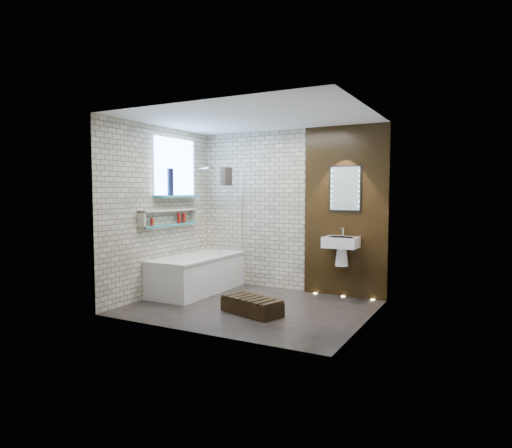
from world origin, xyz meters
The scene contains 15 objects.
ground centered at (0.00, 0.00, 0.00)m, with size 3.20×3.20×0.00m, color black.
room_shell centered at (0.00, 0.00, 1.30)m, with size 3.24×3.20×2.60m.
walnut_panel centered at (0.95, 1.27, 1.30)m, with size 1.30×0.06×2.60m, color black.
clerestory_window centered at (-1.57, 0.35, 1.90)m, with size 0.18×1.00×0.94m.
display_niche centered at (-1.53, 0.15, 1.20)m, with size 0.14×1.30×0.26m.
bathtub centered at (-1.22, 0.45, 0.29)m, with size 0.79×1.74×0.70m.
bath_screen centered at (-0.87, 0.89, 1.28)m, with size 0.01×0.78×1.40m, color white.
towel centered at (-0.87, 0.77, 1.85)m, with size 0.09×0.23×0.29m, color black.
shower_head centered at (-1.30, 0.95, 2.00)m, with size 0.18×0.18×0.02m, color silver.
washbasin centered at (0.95, 1.07, 0.79)m, with size 0.50×0.36×0.58m.
led_mirror centered at (0.95, 1.23, 1.65)m, with size 0.50×0.02×0.70m.
walnut_step centered at (0.18, -0.30, 0.09)m, with size 0.84×0.37×0.19m, color black.
niche_bottles centered at (-1.53, 0.24, 1.17)m, with size 0.06×0.84×0.16m.
sill_vases centered at (-1.50, 0.14, 1.76)m, with size 0.10×0.10×0.41m.
floor_uplights centered at (0.95, 1.20, 0.01)m, with size 0.96×0.06×0.01m.
Camera 1 is at (2.95, -5.40, 1.60)m, focal length 31.50 mm.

